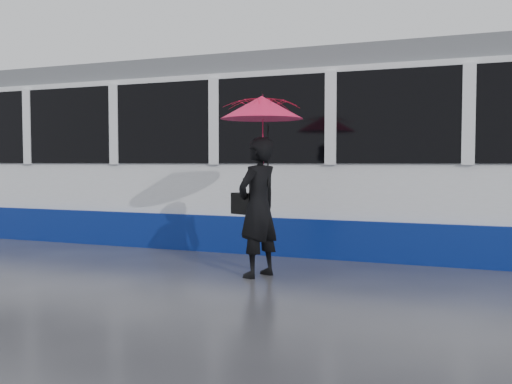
% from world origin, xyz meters
% --- Properties ---
extents(ground, '(90.00, 90.00, 0.00)m').
position_xyz_m(ground, '(0.00, 0.00, 0.00)').
color(ground, '#2D2D33').
rests_on(ground, ground).
extents(rails, '(34.00, 1.51, 0.02)m').
position_xyz_m(rails, '(0.00, 2.50, 0.01)').
color(rails, '#3F3D38').
rests_on(rails, ground).
extents(tram, '(26.00, 2.56, 3.35)m').
position_xyz_m(tram, '(1.78, 2.50, 1.64)').
color(tram, white).
rests_on(tram, ground).
extents(woman, '(0.65, 0.78, 1.85)m').
position_xyz_m(woman, '(0.73, -0.40, 0.92)').
color(woman, black).
rests_on(woman, ground).
extents(umbrella, '(1.39, 1.39, 1.25)m').
position_xyz_m(umbrella, '(0.78, -0.40, 2.02)').
color(umbrella, '#FE1595').
rests_on(umbrella, ground).
extents(handbag, '(0.36, 0.25, 0.47)m').
position_xyz_m(handbag, '(0.51, -0.38, 0.97)').
color(handbag, black).
rests_on(handbag, ground).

